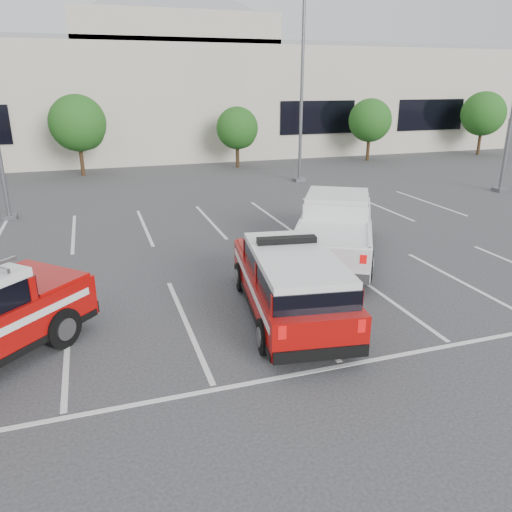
% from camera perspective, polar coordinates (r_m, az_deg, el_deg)
% --- Properties ---
extents(ground, '(120.00, 120.00, 0.00)m').
position_cam_1_polar(ground, '(12.88, 4.01, -6.07)').
color(ground, '#2D2D2F').
rests_on(ground, ground).
extents(stall_markings, '(23.00, 15.00, 0.01)m').
position_cam_1_polar(stall_markings, '(16.82, -1.75, 0.19)').
color(stall_markings, silver).
rests_on(stall_markings, ground).
extents(convention_building, '(60.00, 16.99, 13.20)m').
position_cam_1_polar(convention_building, '(42.87, -12.62, 17.79)').
color(convention_building, beige).
rests_on(convention_building, ground).
extents(tree_mid_left, '(3.37, 3.37, 4.85)m').
position_cam_1_polar(tree_mid_left, '(32.89, -19.54, 13.92)').
color(tree_mid_left, '#3F2B19').
rests_on(tree_mid_left, ground).
extents(tree_mid_right, '(2.77, 2.77, 3.99)m').
position_cam_1_polar(tree_mid_right, '(34.29, -2.03, 14.24)').
color(tree_mid_right, '#3F2B19').
rests_on(tree_mid_right, ground).
extents(tree_right, '(3.07, 3.07, 4.42)m').
position_cam_1_polar(tree_right, '(38.29, 12.98, 14.72)').
color(tree_right, '#3F2B19').
rests_on(tree_right, ground).
extents(tree_far_right, '(3.37, 3.37, 4.85)m').
position_cam_1_polar(tree_far_right, '(44.23, 24.57, 14.42)').
color(tree_far_right, '#3F2B19').
rests_on(tree_far_right, ground).
extents(light_pole_mid, '(0.90, 0.60, 10.24)m').
position_cam_1_polar(light_pole_mid, '(29.11, 5.26, 18.57)').
color(light_pole_mid, '#59595E').
rests_on(light_pole_mid, ground).
extents(fire_chief_suv, '(2.76, 5.70, 1.92)m').
position_cam_1_polar(fire_chief_suv, '(12.17, 3.92, -3.57)').
color(fire_chief_suv, '#970907').
rests_on(fire_chief_suv, ground).
extents(white_pickup, '(5.20, 6.78, 2.00)m').
position_cam_1_polar(white_pickup, '(16.72, 9.02, 2.68)').
color(white_pickup, silver).
rests_on(white_pickup, ground).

